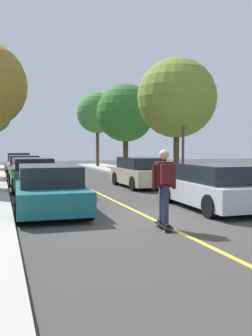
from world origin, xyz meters
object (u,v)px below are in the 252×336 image
Objects in this scene: parked_car_left_farthest at (19,162)px; parked_car_right_nearest at (214,187)px; parked_car_left_nearest at (50,189)px; skateboard at (164,225)px; parked_car_left_far at (24,167)px; street_tree_right_nearest at (177,98)px; street_tree_right_far at (97,113)px; parked_car_right_near at (140,172)px; fire_hydrant at (185,179)px; street_tree_right_near at (126,113)px; skateboarder at (164,182)px; streetlamp at (183,121)px; parked_car_left_near at (33,174)px.

parked_car_right_nearest is (4.88, -20.04, -0.00)m from parked_car_left_farthest.
skateboard is (2.24, -3.10, -0.58)m from parked_car_left_nearest.
parked_car_right_nearest is (4.88, -13.17, 0.02)m from parked_car_left_far.
street_tree_right_nearest is 15.76m from street_tree_right_far.
parked_car_right_nearest is at bearing -11.34° from parked_car_left_nearest.
parked_car_right_near is 4.66× the size of skateboard.
fire_hydrant is at bearing 59.13° from skateboard.
parked_car_left_nearest is at bearing -116.84° from street_tree_right_near.
street_tree_right_near reaches higher than skateboard.
street_tree_right_near reaches higher than parked_car_left_far.
street_tree_right_nearest is at bearing 74.91° from fire_hydrant.
street_tree_right_nearest reaches higher than street_tree_right_near.
parked_car_left_farthest is at bearing 89.99° from parked_car_left_far.
skateboarder is at bearing -107.22° from parked_car_right_near.
parked_car_left_farthest is at bearing 114.51° from streetlamp.
parked_car_right_near reaches higher than skateboard.
street_tree_right_nearest reaches higher than parked_car_left_near.
parked_car_left_farthest is at bearing -160.54° from street_tree_right_far.
streetlamp is at bearing 69.75° from fire_hydrant.
streetlamp is (-0.26, -9.11, -1.11)m from street_tree_right_near.
parked_car_left_near is at bearing 172.78° from parked_car_right_near.
street_tree_right_far reaches higher than parked_car_left_far.
skateboard is (-2.65, -8.52, -0.60)m from parked_car_right_near.
street_tree_right_far reaches higher than parked_car_left_farthest.
streetlamp is at bearing -102.13° from street_tree_right_nearest.
street_tree_right_nearest reaches higher than parked_car_left_farthest.
parked_car_left_nearest is 0.69× the size of street_tree_right_near.
street_tree_right_far reaches higher than skateboarder.
parked_car_left_nearest is 15.68m from street_tree_right_near.
skateboarder is (-4.15, -6.97, 0.61)m from fire_hydrant.
street_tree_right_far reaches higher than streetlamp.
skateboarder is at bearing -81.71° from parked_car_left_far.
street_tree_right_near is 7.90m from street_tree_right_far.
parked_car_right_nearest reaches higher than parked_car_left_nearest.
fire_hydrant is (6.38, -15.22, -0.19)m from parked_car_left_farthest.
parked_car_left_far is (0.00, 6.15, -0.02)m from parked_car_left_near.
parked_car_left_nearest is 1.05× the size of parked_car_right_near.
parked_car_left_near is at bearing 124.82° from parked_car_right_nearest.
parked_car_left_farthest is at bearing 117.38° from street_tree_right_nearest.
parked_car_left_nearest is at bearing -145.73° from streetlamp.
parked_car_left_near is 1.07× the size of parked_car_right_near.
street_tree_right_near is (6.90, 7.59, 3.52)m from parked_car_left_near.
parked_car_left_nearest is at bearing -140.19° from street_tree_right_nearest.
parked_car_left_far is at bearing 130.85° from streetlamp.
parked_car_left_near reaches higher than parked_car_left_nearest.
parked_car_right_near is (4.88, -6.77, 0.03)m from parked_car_left_far.
parked_car_left_farthest is 14.49m from parked_car_right_near.
parked_car_right_nearest is at bearing -106.69° from street_tree_right_nearest.
street_tree_right_far reaches higher than street_tree_right_nearest.
skateboarder reaches higher than parked_car_left_farthest.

